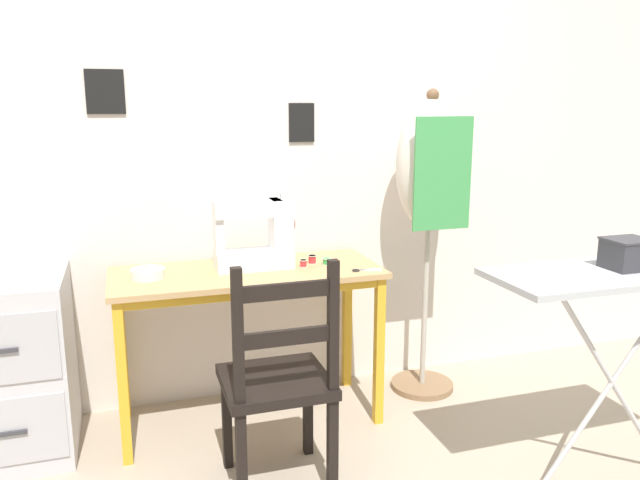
{
  "coord_description": "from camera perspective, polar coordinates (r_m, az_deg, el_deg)",
  "views": [
    {
      "loc": [
        -0.5,
        -2.41,
        1.45
      ],
      "look_at": [
        0.33,
        0.23,
        0.84
      ],
      "focal_mm": 35.0,
      "sensor_mm": 36.0,
      "label": 1
    }
  ],
  "objects": [
    {
      "name": "ground_plane",
      "position": [
        2.85,
        -5.29,
        -18.23
      ],
      "size": [
        14.0,
        14.0,
        0.0
      ],
      "primitive_type": "plane",
      "color": "tan"
    },
    {
      "name": "thread_spool_mid_table",
      "position": [
        2.89,
        -0.72,
        -1.79
      ],
      "size": [
        0.04,
        0.04,
        0.04
      ],
      "color": "red",
      "rests_on": "sewing_table"
    },
    {
      "name": "storage_box",
      "position": [
        2.52,
        26.29,
        -1.12
      ],
      "size": [
        0.16,
        0.14,
        0.11
      ],
      "color": "#333338",
      "rests_on": "ironing_board"
    },
    {
      "name": "fabric_bowl",
      "position": [
        2.75,
        -15.47,
        -2.93
      ],
      "size": [
        0.14,
        0.14,
        0.04
      ],
      "color": "silver",
      "rests_on": "sewing_table"
    },
    {
      "name": "ironing_board",
      "position": [
        2.53,
        25.93,
        -3.47
      ],
      "size": [
        1.01,
        0.37,
        0.87
      ],
      "color": "#ADB2B7",
      "rests_on": "ground_plane"
    },
    {
      "name": "scissors",
      "position": [
        2.77,
        3.9,
        -2.78
      ],
      "size": [
        0.13,
        0.06,
        0.01
      ],
      "color": "silver",
      "rests_on": "sewing_table"
    },
    {
      "name": "filing_cabinet",
      "position": [
        2.93,
        -25.85,
        -10.3
      ],
      "size": [
        0.42,
        0.52,
        0.76
      ],
      "color": "#B7B7BC",
      "rests_on": "ground_plane"
    },
    {
      "name": "dress_form",
      "position": [
        3.08,
        10.02,
        5.55
      ],
      "size": [
        0.35,
        0.32,
        1.52
      ],
      "color": "#846647",
      "rests_on": "ground_plane"
    },
    {
      "name": "sewing_machine",
      "position": [
        2.81,
        -5.68,
        0.37
      ],
      "size": [
        0.36,
        0.16,
        0.33
      ],
      "color": "white",
      "rests_on": "sewing_table"
    },
    {
      "name": "wall_back",
      "position": [
        3.02,
        -8.13,
        8.92
      ],
      "size": [
        10.0,
        0.06,
        2.55
      ],
      "color": "silver",
      "rests_on": "ground_plane"
    },
    {
      "name": "thread_spool_far_edge",
      "position": [
        2.87,
        0.61,
        -1.96
      ],
      "size": [
        0.04,
        0.04,
        0.03
      ],
      "color": "green",
      "rests_on": "sewing_table"
    },
    {
      "name": "wooden_chair",
      "position": [
        2.39,
        -3.8,
        -12.84
      ],
      "size": [
        0.4,
        0.38,
        0.92
      ],
      "color": "black",
      "rests_on": "ground_plane"
    },
    {
      "name": "sewing_table",
      "position": [
        2.81,
        -6.59,
        -4.63
      ],
      "size": [
        1.19,
        0.5,
        0.72
      ],
      "color": "tan",
      "rests_on": "ground_plane"
    },
    {
      "name": "thread_spool_near_machine",
      "position": [
        2.83,
        -1.53,
        -2.16
      ],
      "size": [
        0.04,
        0.04,
        0.03
      ],
      "color": "red",
      "rests_on": "sewing_table"
    }
  ]
}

